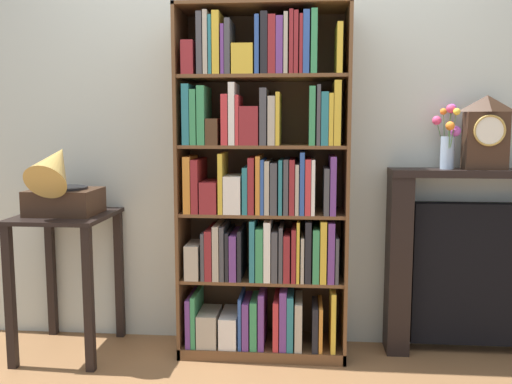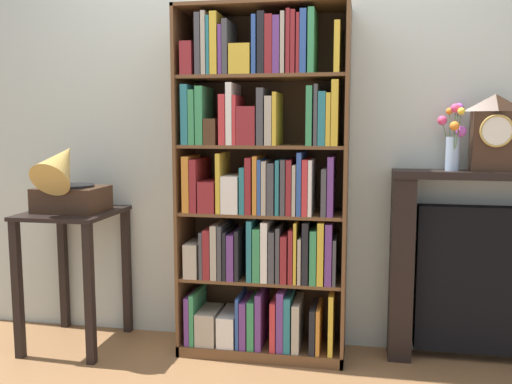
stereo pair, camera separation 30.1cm
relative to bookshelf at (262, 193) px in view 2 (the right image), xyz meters
The scene contains 8 objects.
ground_plane 0.91m from the bookshelf, 87.56° to the right, with size 7.83×6.40×0.02m, color brown.
wall_back 0.51m from the bookshelf, 67.97° to the left, with size 4.83×0.08×2.68m, color beige.
bookshelf is the anchor object (origin of this frame).
side_table_left 1.12m from the bookshelf, behind, with size 0.48×0.54×0.78m.
gramophone 1.08m from the bookshelf, behind, with size 0.36×0.43×0.44m.
fireplace_mantel 1.32m from the bookshelf, ahead, with size 1.13×0.20×1.03m.
mantel_clock 1.23m from the bookshelf, ahead, with size 0.22×0.12×0.39m.
flower_vase 1.04m from the bookshelf, ahead, with size 0.14×0.18×0.35m.
Camera 2 is at (0.52, -2.81, 1.27)m, focal length 38.96 mm.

